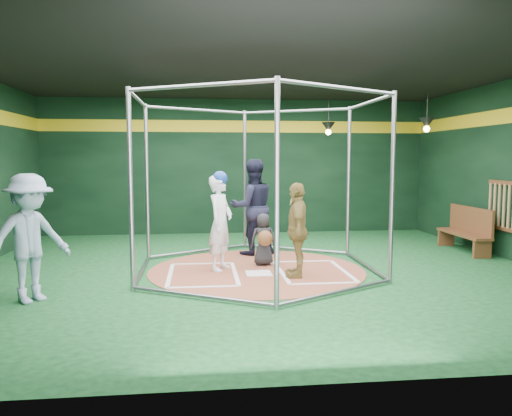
{
  "coord_description": "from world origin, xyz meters",
  "views": [
    {
      "loc": [
        -0.98,
        -8.6,
        1.98
      ],
      "look_at": [
        0.0,
        0.1,
        1.1
      ],
      "focal_mm": 35.0,
      "sensor_mm": 36.0,
      "label": 1
    }
  ],
  "objects": [
    {
      "name": "room_shell",
      "position": [
        0.0,
        0.01,
        1.75
      ],
      "size": [
        10.1,
        9.1,
        3.53
      ],
      "color": "#0D3B18",
      "rests_on": "ground"
    },
    {
      "name": "clay_disc",
      "position": [
        0.0,
        0.0,
        0.01
      ],
      "size": [
        3.8,
        3.8,
        0.01
      ],
      "primitive_type": "cylinder",
      "color": "#995037",
      "rests_on": "ground"
    },
    {
      "name": "home_plate",
      "position": [
        0.0,
        -0.3,
        0.02
      ],
      "size": [
        0.43,
        0.43,
        0.01
      ],
      "primitive_type": "cube",
      "color": "white",
      "rests_on": "clay_disc"
    },
    {
      "name": "batter_box_left",
      "position": [
        -0.95,
        -0.25,
        0.02
      ],
      "size": [
        1.17,
        1.77,
        0.01
      ],
      "color": "white",
      "rests_on": "clay_disc"
    },
    {
      "name": "batter_box_right",
      "position": [
        0.95,
        -0.25,
        0.02
      ],
      "size": [
        1.17,
        1.77,
        0.01
      ],
      "color": "white",
      "rests_on": "clay_disc"
    },
    {
      "name": "batting_cage",
      "position": [
        -0.0,
        -0.0,
        1.5
      ],
      "size": [
        4.05,
        4.67,
        3.0
      ],
      "color": "gray",
      "rests_on": "ground"
    },
    {
      "name": "bat_rack",
      "position": [
        4.93,
        0.4,
        1.05
      ],
      "size": [
        0.07,
        1.25,
        0.98
      ],
      "color": "brown",
      "rests_on": "room_shell"
    },
    {
      "name": "pendant_lamp_near",
      "position": [
        2.2,
        3.6,
        2.74
      ],
      "size": [
        0.34,
        0.34,
        0.9
      ],
      "color": "black",
      "rests_on": "room_shell"
    },
    {
      "name": "pendant_lamp_far",
      "position": [
        4.0,
        2.0,
        2.74
      ],
      "size": [
        0.34,
        0.34,
        0.9
      ],
      "color": "black",
      "rests_on": "room_shell"
    },
    {
      "name": "batter_figure",
      "position": [
        -0.63,
        0.08,
        0.88
      ],
      "size": [
        0.63,
        0.73,
        1.74
      ],
      "color": "white",
      "rests_on": "clay_disc"
    },
    {
      "name": "visitor_leopard",
      "position": [
        0.61,
        -0.55,
        0.8
      ],
      "size": [
        0.52,
        0.97,
        1.57
      ],
      "primitive_type": "imported",
      "rotation": [
        0.0,
        0.0,
        -1.73
      ],
      "color": "tan",
      "rests_on": "clay_disc"
    },
    {
      "name": "catcher_figure",
      "position": [
        0.17,
        0.36,
        0.5
      ],
      "size": [
        0.5,
        0.57,
        0.96
      ],
      "color": "black",
      "rests_on": "clay_disc"
    },
    {
      "name": "umpire",
      "position": [
        0.08,
        1.46,
        0.98
      ],
      "size": [
        1.08,
        0.92,
        1.94
      ],
      "primitive_type": "imported",
      "rotation": [
        0.0,
        0.0,
        3.35
      ],
      "color": "black",
      "rests_on": "clay_disc"
    },
    {
      "name": "bystander_blue",
      "position": [
        -3.31,
        -1.56,
        0.89
      ],
      "size": [
        1.26,
        1.28,
        1.77
      ],
      "primitive_type": "imported",
      "rotation": [
        0.0,
        0.0,
        0.82
      ],
      "color": "#8BA1B8",
      "rests_on": "ground"
    },
    {
      "name": "dugout_bench",
      "position": [
        4.62,
        1.28,
        0.49
      ],
      "size": [
        0.38,
        1.64,
        0.95
      ],
      "color": "brown",
      "rests_on": "ground"
    }
  ]
}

